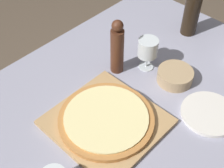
{
  "coord_description": "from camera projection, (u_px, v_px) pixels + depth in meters",
  "views": [
    {
      "loc": [
        0.54,
        -0.66,
        1.71
      ],
      "look_at": [
        -0.04,
        -0.04,
        0.83
      ],
      "focal_mm": 50.0,
      "sensor_mm": 36.0,
      "label": 1
    }
  ],
  "objects": [
    {
      "name": "wine_glass",
      "position": [
        148.0,
        49.0,
        1.3
      ],
      "size": [
        0.09,
        0.09,
        0.15
      ],
      "color": "silver",
      "rests_on": "dining_table"
    },
    {
      "name": "wine_bottle",
      "position": [
        193.0,
        5.0,
        1.44
      ],
      "size": [
        0.08,
        0.08,
        0.36
      ],
      "color": "black",
      "rests_on": "dining_table"
    },
    {
      "name": "pizza",
      "position": [
        106.0,
        119.0,
        1.14
      ],
      "size": [
        0.35,
        0.35,
        0.02
      ],
      "color": "#BC7A3D",
      "rests_on": "cutting_board"
    },
    {
      "name": "small_bowl",
      "position": [
        175.0,
        76.0,
        1.3
      ],
      "size": [
        0.15,
        0.15,
        0.05
      ],
      "color": "tan",
      "rests_on": "dining_table"
    },
    {
      "name": "dining_table",
      "position": [
        126.0,
        108.0,
        1.33
      ],
      "size": [
        0.99,
        1.42,
        0.77
      ],
      "color": "#9393A8",
      "rests_on": "ground_plane"
    },
    {
      "name": "pepper_mill",
      "position": [
        117.0,
        48.0,
        1.28
      ],
      "size": [
        0.06,
        0.06,
        0.25
      ],
      "color": "#4C2819",
      "rests_on": "dining_table"
    },
    {
      "name": "cutting_board",
      "position": [
        106.0,
        122.0,
        1.15
      ],
      "size": [
        0.38,
        0.37,
        0.02
      ],
      "color": "tan",
      "rests_on": "dining_table"
    },
    {
      "name": "dinner_plate",
      "position": [
        209.0,
        113.0,
        1.18
      ],
      "size": [
        0.22,
        0.22,
        0.01
      ],
      "color": "silver",
      "rests_on": "dining_table"
    }
  ]
}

